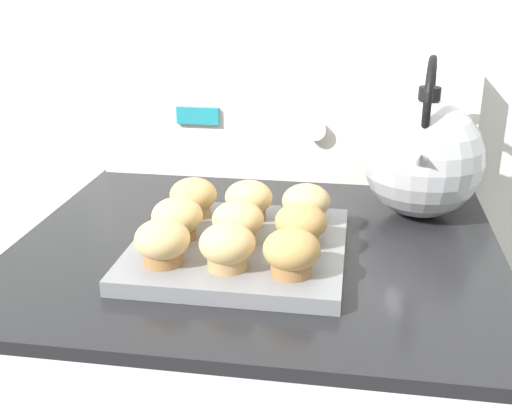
% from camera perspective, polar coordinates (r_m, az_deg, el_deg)
% --- Properties ---
extents(wall_back, '(8.00, 0.05, 2.40)m').
position_cam_1_polar(wall_back, '(1.27, 2.86, 16.91)').
color(wall_back, silver).
rests_on(wall_back, ground_plane).
extents(control_panel, '(0.71, 0.07, 0.21)m').
position_cam_1_polar(control_panel, '(1.25, 2.47, 7.50)').
color(control_panel, white).
rests_on(control_panel, stove_range).
extents(muffin_pan, '(0.30, 0.30, 0.02)m').
position_cam_1_polar(muffin_pan, '(0.93, -1.50, -3.58)').
color(muffin_pan, slate).
rests_on(muffin_pan, stove_range).
extents(muffin_r0_c0, '(0.07, 0.07, 0.06)m').
position_cam_1_polar(muffin_r0_c0, '(0.86, -8.32, -3.02)').
color(muffin_r0_c0, olive).
rests_on(muffin_r0_c0, muffin_pan).
extents(muffin_r0_c1, '(0.07, 0.07, 0.06)m').
position_cam_1_polar(muffin_r0_c1, '(0.84, -2.57, -3.44)').
color(muffin_r0_c1, tan).
rests_on(muffin_r0_c1, muffin_pan).
extents(muffin_r0_c2, '(0.07, 0.07, 0.06)m').
position_cam_1_polar(muffin_r0_c2, '(0.82, 3.18, -3.96)').
color(muffin_r0_c2, olive).
rests_on(muffin_r0_c2, muffin_pan).
extents(muffin_r1_c0, '(0.07, 0.07, 0.06)m').
position_cam_1_polar(muffin_r1_c0, '(0.93, -7.01, -0.95)').
color(muffin_r1_c0, olive).
rests_on(muffin_r1_c0, muffin_pan).
extents(muffin_r1_c1, '(0.07, 0.07, 0.06)m').
position_cam_1_polar(muffin_r1_c1, '(0.91, -1.62, -1.28)').
color(muffin_r1_c1, tan).
rests_on(muffin_r1_c1, muffin_pan).
extents(muffin_r1_c2, '(0.07, 0.07, 0.06)m').
position_cam_1_polar(muffin_r1_c2, '(0.91, 4.01, -1.51)').
color(muffin_r1_c2, tan).
rests_on(muffin_r1_c2, muffin_pan).
extents(muffin_r2_c0, '(0.07, 0.07, 0.06)m').
position_cam_1_polar(muffin_r2_c0, '(1.02, -5.59, 0.96)').
color(muffin_r2_c0, tan).
rests_on(muffin_r2_c0, muffin_pan).
extents(muffin_r2_c1, '(0.07, 0.07, 0.06)m').
position_cam_1_polar(muffin_r2_c1, '(1.00, -0.65, 0.72)').
color(muffin_r2_c1, olive).
rests_on(muffin_r2_c1, muffin_pan).
extents(muffin_r2_c2, '(0.07, 0.07, 0.06)m').
position_cam_1_polar(muffin_r2_c2, '(0.99, 4.48, 0.37)').
color(muffin_r2_c2, '#A37A4C').
rests_on(muffin_r2_c2, muffin_pan).
extents(tea_kettle, '(0.20, 0.23, 0.27)m').
position_cam_1_polar(tea_kettle, '(1.08, 14.65, 4.43)').
color(tea_kettle, silver).
rests_on(tea_kettle, stove_range).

